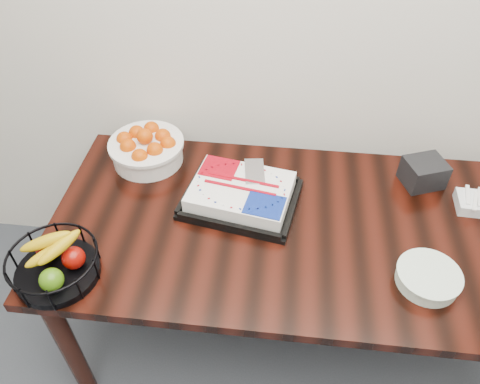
# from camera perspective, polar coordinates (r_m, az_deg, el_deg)

# --- Properties ---
(table) EXTENTS (1.80, 0.90, 0.75)m
(table) POSITION_cam_1_polar(r_m,az_deg,el_deg) (1.80, 6.33, -5.75)
(table) COLOR black
(table) RESTS_ON ground
(cake_tray) EXTENTS (0.48, 0.40, 0.09)m
(cake_tray) POSITION_cam_1_polar(r_m,az_deg,el_deg) (1.78, 0.12, -0.26)
(cake_tray) COLOR black
(cake_tray) RESTS_ON table
(tangerine_bowl) EXTENTS (0.31, 0.31, 0.20)m
(tangerine_bowl) POSITION_cam_1_polar(r_m,az_deg,el_deg) (1.98, -11.37, 5.75)
(tangerine_bowl) COLOR white
(tangerine_bowl) RESTS_ON table
(fruit_basket) EXTENTS (0.29, 0.29, 0.16)m
(fruit_basket) POSITION_cam_1_polar(r_m,az_deg,el_deg) (1.64, -21.73, -8.03)
(fruit_basket) COLOR black
(fruit_basket) RESTS_ON table
(plate_stack) EXTENTS (0.21, 0.21, 0.05)m
(plate_stack) POSITION_cam_1_polar(r_m,az_deg,el_deg) (1.66, 21.93, -9.67)
(plate_stack) COLOR white
(plate_stack) RESTS_ON table
(napkin_box) EXTENTS (0.18, 0.17, 0.11)m
(napkin_box) POSITION_cam_1_polar(r_m,az_deg,el_deg) (1.99, 21.47, 2.23)
(napkin_box) COLOR black
(napkin_box) RESTS_ON table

